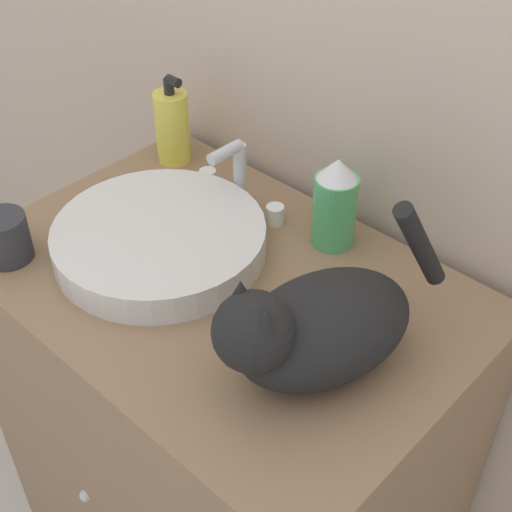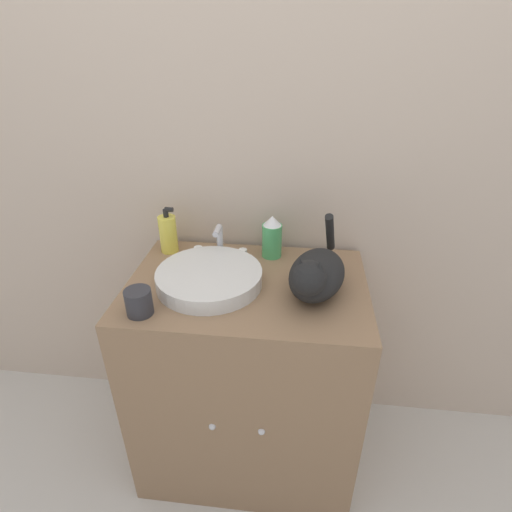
# 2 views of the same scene
# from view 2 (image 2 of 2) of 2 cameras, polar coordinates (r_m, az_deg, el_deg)

# --- Properties ---
(ground_plane) EXTENTS (8.00, 8.00, 0.00)m
(ground_plane) POSITION_cam_2_polar(r_m,az_deg,el_deg) (1.82, -2.35, -32.52)
(ground_plane) COLOR beige
(wall_back) EXTENTS (6.00, 0.05, 2.50)m
(wall_back) POSITION_cam_2_polar(r_m,az_deg,el_deg) (1.50, 0.23, 15.55)
(wall_back) COLOR #C6B29E
(wall_back) RESTS_ON ground_plane
(vanity_cabinet) EXTENTS (0.81, 0.57, 0.86)m
(vanity_cabinet) POSITION_cam_2_polar(r_m,az_deg,el_deg) (1.63, -1.14, -16.65)
(vanity_cabinet) COLOR #8C6B4C
(vanity_cabinet) RESTS_ON ground_plane
(sink_basin) EXTENTS (0.36, 0.36, 0.05)m
(sink_basin) POSITION_cam_2_polar(r_m,az_deg,el_deg) (1.35, -6.68, -3.06)
(sink_basin) COLOR silver
(sink_basin) RESTS_ON vanity_cabinet
(faucet) EXTENTS (0.20, 0.09, 0.14)m
(faucet) POSITION_cam_2_polar(r_m,az_deg,el_deg) (1.49, -5.21, 1.70)
(faucet) COLOR silver
(faucet) RESTS_ON vanity_cabinet
(cat) EXTENTS (0.23, 0.39, 0.23)m
(cat) POSITION_cam_2_polar(r_m,az_deg,el_deg) (1.27, 8.54, -2.57)
(cat) COLOR black
(cat) RESTS_ON vanity_cabinet
(soap_bottle) EXTENTS (0.07, 0.07, 0.18)m
(soap_bottle) POSITION_cam_2_polar(r_m,az_deg,el_deg) (1.56, -12.43, 3.17)
(soap_bottle) COLOR #EADB4C
(soap_bottle) RESTS_ON vanity_cabinet
(spray_bottle) EXTENTS (0.07, 0.07, 0.16)m
(spray_bottle) POSITION_cam_2_polar(r_m,az_deg,el_deg) (1.49, 2.29, 2.72)
(spray_bottle) COLOR #4CB266
(spray_bottle) RESTS_ON vanity_cabinet
(cup) EXTENTS (0.08, 0.08, 0.08)m
(cup) POSITION_cam_2_polar(r_m,az_deg,el_deg) (1.25, -16.40, -6.32)
(cup) COLOR #2D2D33
(cup) RESTS_ON vanity_cabinet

